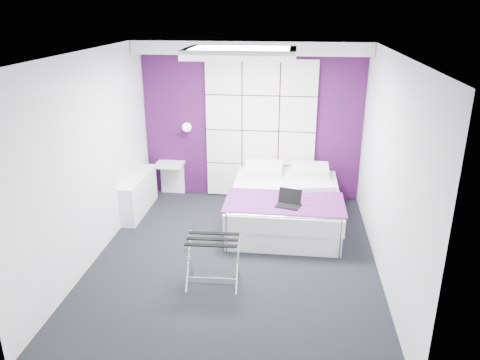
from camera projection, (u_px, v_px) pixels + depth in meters
The scene contains 15 objects.
floor at pixel (235, 259), 6.07m from camera, with size 4.40×4.40×0.00m, color black.
ceiling at pixel (234, 53), 5.16m from camera, with size 4.40×4.40×0.00m, color white.
wall_back at pixel (252, 122), 7.66m from camera, with size 3.60×3.60×0.00m, color white.
wall_left at pixel (91, 159), 5.81m from camera, with size 4.40×4.40×0.00m, color white.
wall_right at pixel (389, 170), 5.42m from camera, with size 4.40×4.40×0.00m, color white.
accent_wall at pixel (252, 122), 7.65m from camera, with size 3.58×0.02×2.58m, color #3A0D3C.
soffit at pixel (251, 47), 7.01m from camera, with size 3.58×0.50×0.20m, color white.
headboard at pixel (260, 130), 7.64m from camera, with size 1.80×0.08×2.30m, color silver, non-canonical shape.
skylight at pixel (241, 52), 5.74m from camera, with size 1.36×0.86×0.12m, color white, non-canonical shape.
wall_lamp at pixel (187, 127), 7.67m from camera, with size 0.15×0.15×0.15m, color white.
radiator at pixel (139, 194), 7.36m from camera, with size 0.22×1.20×0.60m, color white.
bed at pixel (285, 205), 6.98m from camera, with size 1.64×1.97×0.70m.
nightstand at pixel (170, 164), 7.90m from camera, with size 0.46×0.36×0.05m, color white.
luggage_rack at pixel (213, 261), 5.45m from camera, with size 0.60×0.44×0.59m.
laptop at pixel (288, 202), 6.29m from camera, with size 0.31×0.22×0.23m.
Camera 1 is at (0.68, -5.28, 3.09)m, focal length 35.00 mm.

